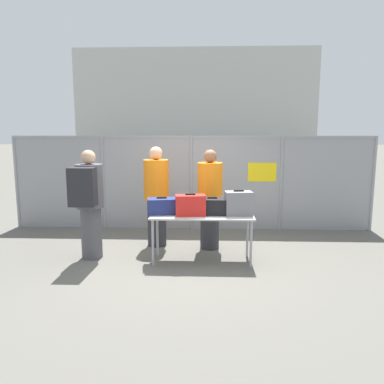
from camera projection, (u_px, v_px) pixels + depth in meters
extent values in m
plane|color=#605E56|center=(186.00, 259.00, 6.21)|extent=(120.00, 120.00, 0.00)
cylinder|color=gray|center=(17.00, 182.00, 8.20)|extent=(0.07, 0.07, 2.02)
cylinder|color=gray|center=(103.00, 183.00, 8.12)|extent=(0.07, 0.07, 2.02)
cylinder|color=gray|center=(191.00, 183.00, 8.04)|extent=(0.07, 0.07, 2.02)
cylinder|color=gray|center=(281.00, 184.00, 7.96)|extent=(0.07, 0.07, 2.02)
cylinder|color=gray|center=(373.00, 184.00, 7.88)|extent=(0.07, 0.07, 2.02)
cube|color=gray|center=(191.00, 183.00, 8.04)|extent=(7.68, 0.01, 2.02)
cube|color=gray|center=(191.00, 137.00, 7.89)|extent=(7.68, 0.04, 0.04)
cube|color=yellow|center=(262.00, 172.00, 7.93)|extent=(0.60, 0.01, 0.40)
cube|color=#B2B2AD|center=(202.00, 216.00, 6.00)|extent=(1.64, 0.65, 0.02)
cylinder|color=#99999E|center=(153.00, 243.00, 5.83)|extent=(0.04, 0.04, 0.75)
cylinder|color=#99999E|center=(251.00, 244.00, 5.77)|extent=(0.04, 0.04, 0.75)
cylinder|color=#99999E|center=(157.00, 234.00, 6.36)|extent=(0.04, 0.04, 0.75)
cylinder|color=#99999E|center=(247.00, 235.00, 6.29)|extent=(0.04, 0.04, 0.75)
cube|color=navy|center=(162.00, 206.00, 6.06)|extent=(0.50, 0.37, 0.25)
cube|color=black|center=(162.00, 198.00, 6.04)|extent=(0.16, 0.05, 0.02)
cube|color=red|center=(190.00, 205.00, 5.93)|extent=(0.50, 0.30, 0.33)
cube|color=black|center=(190.00, 194.00, 5.90)|extent=(0.16, 0.04, 0.02)
cube|color=black|center=(212.00, 206.00, 6.04)|extent=(0.47, 0.33, 0.25)
cube|color=black|center=(212.00, 198.00, 6.02)|extent=(0.16, 0.03, 0.02)
cube|color=slate|center=(238.00, 203.00, 5.96)|extent=(0.45, 0.31, 0.38)
cube|color=black|center=(239.00, 191.00, 5.93)|extent=(0.16, 0.04, 0.02)
cylinder|color=#4C4C51|center=(92.00, 233.00, 6.24)|extent=(0.34, 0.34, 0.86)
cylinder|color=#4C4C51|center=(89.00, 186.00, 6.12)|extent=(0.45, 0.45, 0.71)
sphere|color=tan|center=(88.00, 157.00, 6.04)|extent=(0.23, 0.23, 0.23)
cube|color=#232328|center=(82.00, 187.00, 5.77)|extent=(0.40, 0.25, 0.60)
cylinder|color=#2D2D33|center=(210.00, 225.00, 6.75)|extent=(0.34, 0.34, 0.85)
cylinder|color=orange|center=(210.00, 183.00, 6.63)|extent=(0.44, 0.44, 0.71)
sphere|color=brown|center=(210.00, 156.00, 6.55)|extent=(0.23, 0.23, 0.23)
cylinder|color=#2D2D33|center=(157.00, 222.00, 6.93)|extent=(0.34, 0.34, 0.87)
cylinder|color=orange|center=(156.00, 180.00, 6.80)|extent=(0.45, 0.45, 0.73)
sphere|color=tan|center=(156.00, 153.00, 6.73)|extent=(0.24, 0.24, 0.24)
cube|color=white|center=(247.00, 194.00, 10.23)|extent=(2.67, 1.26, 0.54)
sphere|color=black|center=(231.00, 204.00, 9.60)|extent=(0.56, 0.56, 0.56)
sphere|color=black|center=(229.00, 195.00, 10.95)|extent=(0.56, 0.56, 0.56)
cylinder|color=#59595B|center=(182.00, 201.00, 10.34)|extent=(0.93, 0.06, 0.06)
cube|color=#B2B7B2|center=(197.00, 112.00, 27.85)|extent=(15.18, 9.44, 7.23)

